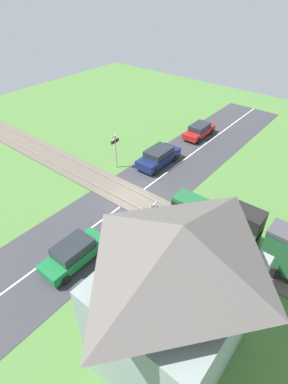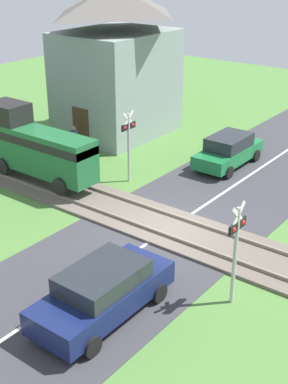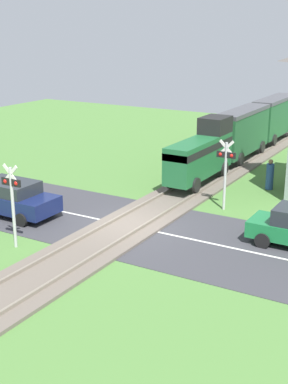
{
  "view_description": "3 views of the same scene",
  "coord_description": "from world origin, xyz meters",
  "px_view_note": "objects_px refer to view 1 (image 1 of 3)",
  "views": [
    {
      "loc": [
        13.77,
        12.35,
        14.5
      ],
      "look_at": [
        0.0,
        1.23,
        1.2
      ],
      "focal_mm": 28.0,
      "sensor_mm": 36.0,
      "label": 1
    },
    {
      "loc": [
        -14.7,
        -10.03,
        9.74
      ],
      "look_at": [
        0.0,
        1.23,
        1.2
      ],
      "focal_mm": 50.0,
      "sensor_mm": 36.0,
      "label": 2
    },
    {
      "loc": [
        11.29,
        -17.99,
        8.17
      ],
      "look_at": [
        0.0,
        1.23,
        1.2
      ],
      "focal_mm": 50.0,
      "sensor_mm": 36.0,
      "label": 3
    }
  ],
  "objects_px": {
    "car_near_crossing": "(159,156)",
    "car_behind_queue": "(199,130)",
    "pedestrian_by_station": "(204,275)",
    "station_building": "(175,302)",
    "crossing_signal_west_approach": "(115,147)",
    "crossing_signal_east_approach": "(153,217)",
    "car_far_side": "(74,253)"
  },
  "relations": [
    {
      "from": "car_behind_queue",
      "to": "crossing_signal_west_approach",
      "type": "height_order",
      "value": "crossing_signal_west_approach"
    },
    {
      "from": "crossing_signal_west_approach",
      "to": "car_behind_queue",
      "type": "bearing_deg",
      "value": 165.2
    },
    {
      "from": "car_near_crossing",
      "to": "crossing_signal_east_approach",
      "type": "relative_size",
      "value": 1.39
    },
    {
      "from": "car_near_crossing",
      "to": "pedestrian_by_station",
      "type": "xyz_separation_m",
      "value": [
        8.81,
        9.73,
        -0.09
      ]
    },
    {
      "from": "station_building",
      "to": "car_behind_queue",
      "type": "bearing_deg",
      "value": -152.74
    },
    {
      "from": "car_behind_queue",
      "to": "pedestrian_by_station",
      "type": "relative_size",
      "value": 2.62
    },
    {
      "from": "car_near_crossing",
      "to": "car_behind_queue",
      "type": "xyz_separation_m",
      "value": [
        -7.21,
        -0.0,
        -0.08
      ]
    },
    {
      "from": "car_near_crossing",
      "to": "crossing_signal_west_approach",
      "type": "height_order",
      "value": "crossing_signal_west_approach"
    },
    {
      "from": "crossing_signal_east_approach",
      "to": "pedestrian_by_station",
      "type": "relative_size",
      "value": 2.06
    },
    {
      "from": "car_far_side",
      "to": "station_building",
      "type": "relative_size",
      "value": 0.52
    },
    {
      "from": "car_near_crossing",
      "to": "crossing_signal_west_approach",
      "type": "distance_m",
      "value": 4.05
    },
    {
      "from": "car_far_side",
      "to": "station_building",
      "type": "xyz_separation_m",
      "value": [
        0.68,
        7.56,
        3.11
      ]
    },
    {
      "from": "car_near_crossing",
      "to": "station_building",
      "type": "height_order",
      "value": "station_building"
    },
    {
      "from": "station_building",
      "to": "pedestrian_by_station",
      "type": "xyz_separation_m",
      "value": [
        -4.25,
        -0.71,
        -3.19
      ]
    },
    {
      "from": "pedestrian_by_station",
      "to": "station_building",
      "type": "bearing_deg",
      "value": 9.55
    },
    {
      "from": "crossing_signal_west_approach",
      "to": "crossing_signal_east_approach",
      "type": "relative_size",
      "value": 1.0
    },
    {
      "from": "crossing_signal_east_approach",
      "to": "pedestrian_by_station",
      "type": "bearing_deg",
      "value": 79.2
    },
    {
      "from": "station_building",
      "to": "crossing_signal_west_approach",
      "type": "bearing_deg",
      "value": -128.13
    },
    {
      "from": "crossing_signal_west_approach",
      "to": "station_building",
      "type": "relative_size",
      "value": 0.41
    },
    {
      "from": "crossing_signal_west_approach",
      "to": "station_building",
      "type": "distance_m",
      "value": 16.73
    },
    {
      "from": "car_far_side",
      "to": "crossing_signal_east_approach",
      "type": "distance_m",
      "value": 5.26
    },
    {
      "from": "car_near_crossing",
      "to": "crossing_signal_east_approach",
      "type": "distance_m",
      "value": 9.81
    },
    {
      "from": "car_near_crossing",
      "to": "station_building",
      "type": "relative_size",
      "value": 0.57
    },
    {
      "from": "car_near_crossing",
      "to": "pedestrian_by_station",
      "type": "height_order",
      "value": "pedestrian_by_station"
    },
    {
      "from": "car_far_side",
      "to": "pedestrian_by_station",
      "type": "bearing_deg",
      "value": 117.49
    },
    {
      "from": "station_building",
      "to": "pedestrian_by_station",
      "type": "bearing_deg",
      "value": -170.45
    },
    {
      "from": "crossing_signal_west_approach",
      "to": "car_near_crossing",
      "type": "bearing_deg",
      "value": 136.54
    },
    {
      "from": "car_near_crossing",
      "to": "car_behind_queue",
      "type": "height_order",
      "value": "car_near_crossing"
    },
    {
      "from": "car_behind_queue",
      "to": "car_near_crossing",
      "type": "bearing_deg",
      "value": 0.0
    },
    {
      "from": "car_behind_queue",
      "to": "crossing_signal_east_approach",
      "type": "distance_m",
      "value": 16.25
    },
    {
      "from": "car_behind_queue",
      "to": "crossing_signal_west_approach",
      "type": "xyz_separation_m",
      "value": [
        10.0,
        -2.64,
        1.35
      ]
    },
    {
      "from": "station_building",
      "to": "car_near_crossing",
      "type": "bearing_deg",
      "value": -141.35
    }
  ]
}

